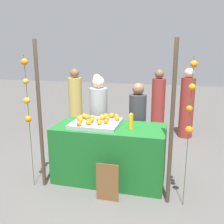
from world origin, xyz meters
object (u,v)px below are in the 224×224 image
object	(u,v)px
chalkboard_sign	(107,183)
juice_bottle	(131,121)
stall_counter	(110,153)
orange_1	(112,116)
orange_0	(84,116)
vendor_right	(137,128)
vendor_left	(99,122)

from	to	relation	value
chalkboard_sign	juice_bottle	bearing A→B (deg)	68.57
stall_counter	orange_1	size ratio (longest dim) A/B	21.43
stall_counter	orange_0	size ratio (longest dim) A/B	20.57
orange_1	vendor_right	distance (m)	0.62
orange_1	chalkboard_sign	size ratio (longest dim) A/B	0.14
stall_counter	orange_0	xyz separation A→B (m)	(-0.48, 0.13, 0.57)
vendor_left	vendor_right	world-z (taller)	vendor_left
stall_counter	vendor_right	world-z (taller)	vendor_right
juice_bottle	chalkboard_sign	size ratio (longest dim) A/B	0.43
chalkboard_sign	stall_counter	bearing A→B (deg)	101.66
orange_0	chalkboard_sign	world-z (taller)	orange_0
stall_counter	vendor_left	world-z (taller)	vendor_left
chalkboard_sign	vendor_right	world-z (taller)	vendor_right
chalkboard_sign	vendor_left	distance (m)	1.50
orange_0	stall_counter	bearing A→B (deg)	-15.16
orange_0	juice_bottle	distance (m)	0.86
orange_1	vendor_right	world-z (taller)	vendor_right
juice_bottle	chalkboard_sign	xyz separation A→B (m)	(-0.22, -0.57, -0.76)
stall_counter	orange_0	distance (m)	0.75
vendor_left	orange_1	bearing A→B (deg)	-48.34
vendor_right	chalkboard_sign	bearing A→B (deg)	-99.75
juice_bottle	vendor_right	distance (m)	0.78
chalkboard_sign	vendor_right	bearing A→B (deg)	80.25
juice_bottle	vendor_left	bearing A→B (deg)	135.30
orange_0	juice_bottle	world-z (taller)	juice_bottle
chalkboard_sign	vendor_right	xyz separation A→B (m)	(0.22, 1.29, 0.44)
vendor_left	vendor_right	size ratio (longest dim) A/B	1.07
chalkboard_sign	vendor_right	size ratio (longest dim) A/B	0.38
orange_0	vendor_left	size ratio (longest dim) A/B	0.05
juice_bottle	vendor_right	world-z (taller)	vendor_right
stall_counter	juice_bottle	bearing A→B (deg)	-8.02
orange_0	orange_1	bearing A→B (deg)	19.49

